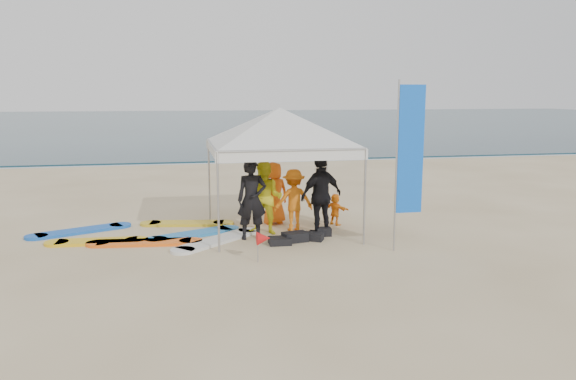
# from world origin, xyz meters

# --- Properties ---
(ground) EXTENTS (120.00, 120.00, 0.00)m
(ground) POSITION_xyz_m (0.00, 0.00, 0.00)
(ground) COLOR beige
(ground) RESTS_ON ground
(ocean) EXTENTS (160.00, 84.00, 0.08)m
(ocean) POSITION_xyz_m (0.00, 60.00, 0.04)
(ocean) COLOR #0C2633
(ocean) RESTS_ON ground
(shoreline_foam) EXTENTS (160.00, 1.20, 0.01)m
(shoreline_foam) POSITION_xyz_m (0.00, 18.20, 0.00)
(shoreline_foam) COLOR silver
(shoreline_foam) RESTS_ON ground
(person_black_a) EXTENTS (0.70, 0.47, 1.90)m
(person_black_a) POSITION_xyz_m (0.22, 2.90, 0.95)
(person_black_a) COLOR black
(person_black_a) RESTS_ON ground
(person_yellow) EXTENTS (1.07, 0.98, 1.79)m
(person_yellow) POSITION_xyz_m (0.61, 3.30, 0.90)
(person_yellow) COLOR yellow
(person_yellow) RESTS_ON ground
(person_orange_a) EXTENTS (1.04, 0.64, 1.55)m
(person_orange_a) POSITION_xyz_m (1.36, 3.52, 0.78)
(person_orange_a) COLOR orange
(person_orange_a) RESTS_ON ground
(person_black_b) EXTENTS (1.24, 0.87, 1.96)m
(person_black_b) POSITION_xyz_m (1.90, 2.90, 0.98)
(person_black_b) COLOR black
(person_black_b) RESTS_ON ground
(person_orange_b) EXTENTS (0.91, 0.71, 1.65)m
(person_orange_b) POSITION_xyz_m (0.99, 4.35, 0.82)
(person_orange_b) COLOR orange
(person_orange_b) RESTS_ON ground
(person_seated) EXTENTS (0.61, 0.79, 0.83)m
(person_seated) POSITION_xyz_m (2.55, 3.90, 0.42)
(person_seated) COLOR orange
(person_seated) RESTS_ON ground
(canopy_tent) EXTENTS (4.66, 4.66, 3.51)m
(canopy_tent) POSITION_xyz_m (1.01, 3.54, 3.06)
(canopy_tent) COLOR #A5A5A8
(canopy_tent) RESTS_ON ground
(feather_flag) EXTENTS (0.62, 0.04, 3.70)m
(feather_flag) POSITION_xyz_m (3.41, 1.27, 2.18)
(feather_flag) COLOR #A5A5A8
(feather_flag) RESTS_ON ground
(marker_pennant) EXTENTS (0.28, 0.28, 0.64)m
(marker_pennant) POSITION_xyz_m (0.20, 1.00, 0.49)
(marker_pennant) COLOR #A5A5A8
(marker_pennant) RESTS_ON ground
(gear_pile) EXTENTS (1.62, 0.90, 0.22)m
(gear_pile) POSITION_xyz_m (1.27, 2.46, 0.10)
(gear_pile) COLOR black
(gear_pile) RESTS_ON ground
(surfboard_spread) EXTENTS (5.35, 3.25, 0.07)m
(surfboard_spread) POSITION_xyz_m (-2.06, 3.54, 0.03)
(surfboard_spread) COLOR gold
(surfboard_spread) RESTS_ON ground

